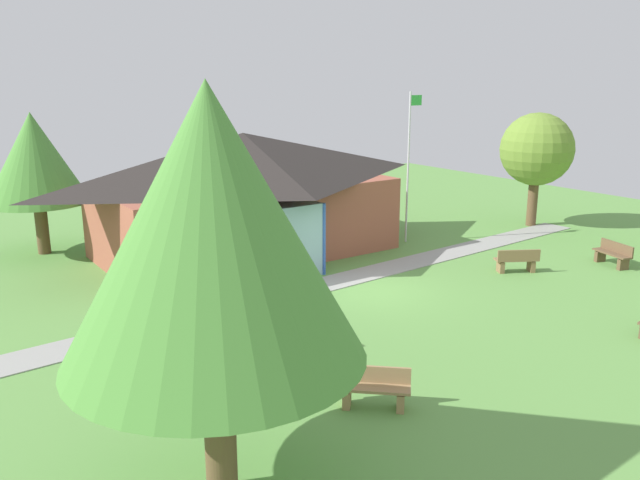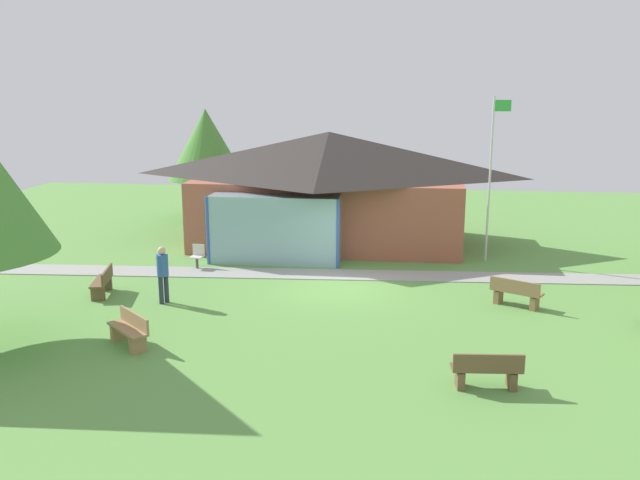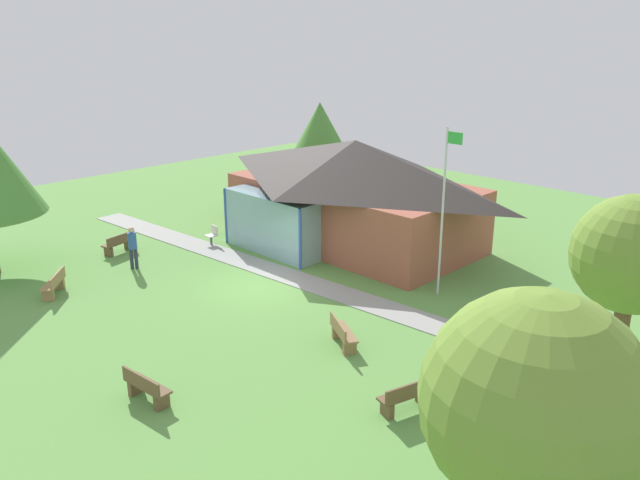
{
  "view_description": "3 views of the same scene",
  "coord_description": "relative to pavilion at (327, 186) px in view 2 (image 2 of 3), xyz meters",
  "views": [
    {
      "loc": [
        -12.47,
        -15.11,
        6.64
      ],
      "look_at": [
        -0.87,
        1.48,
        1.45
      ],
      "focal_mm": 36.1,
      "sensor_mm": 36.0,
      "label": 1
    },
    {
      "loc": [
        2.02,
        -20.96,
        6.29
      ],
      "look_at": [
        -0.88,
        1.96,
        1.05
      ],
      "focal_mm": 37.65,
      "sensor_mm": 36.0,
      "label": 2
    },
    {
      "loc": [
        17.31,
        -14.54,
        9.23
      ],
      "look_at": [
        0.09,
        2.88,
        1.12
      ],
      "focal_mm": 36.39,
      "sensor_mm": 36.0,
      "label": 3
    }
  ],
  "objects": [
    {
      "name": "ground_plane",
      "position": [
        1.12,
        -6.05,
        -2.38
      ],
      "size": [
        44.0,
        44.0,
        0.0
      ],
      "primitive_type": "plane",
      "color": "#609947"
    },
    {
      "name": "pavilion",
      "position": [
        0.0,
        0.0,
        0.0
      ],
      "size": [
        11.57,
        7.55,
        4.58
      ],
      "color": "#A35642",
      "rests_on": "ground_plane"
    },
    {
      "name": "footpath",
      "position": [
        1.12,
        -4.82,
        -2.36
      ],
      "size": [
        25.52,
        2.88,
        0.03
      ],
      "primitive_type": "cube",
      "rotation": [
        0.0,
        0.0,
        0.06
      ],
      "color": "#999993",
      "rests_on": "ground_plane"
    },
    {
      "name": "flagpole",
      "position": [
        6.26,
        -2.18,
        0.94
      ],
      "size": [
        0.64,
        0.08,
        6.04
      ],
      "color": "silver",
      "rests_on": "ground_plane"
    },
    {
      "name": "bench_front_right",
      "position": [
        5.0,
        -13.35,
        -1.98
      ],
      "size": [
        1.53,
        0.57,
        0.84
      ],
      "rotation": [
        0.0,
        0.0,
        0.09
      ],
      "color": "brown",
      "rests_on": "ground_plane"
    },
    {
      "name": "bench_front_left",
      "position": [
        -3.55,
        -11.95,
        -1.98
      ],
      "size": [
        1.4,
        1.34,
        0.84
      ],
      "rotation": [
        0.0,
        0.0,
        2.4
      ],
      "color": "#9E7A51",
      "rests_on": "ground_plane"
    },
    {
      "name": "bench_mid_left",
      "position": [
        -6.07,
        -8.01,
        -1.98
      ],
      "size": [
        0.78,
        1.56,
        0.84
      ],
      "rotation": [
        0.0,
        0.0,
        1.81
      ],
      "color": "brown",
      "rests_on": "ground_plane"
    },
    {
      "name": "bench_mid_right",
      "position": [
        6.5,
        -7.56,
        -1.98
      ],
      "size": [
        1.52,
        1.13,
        0.84
      ],
      "rotation": [
        0.0,
        0.0,
        5.76
      ],
      "color": "olive",
      "rests_on": "ground_plane"
    },
    {
      "name": "patio_chair_west",
      "position": [
        -4.11,
        -4.57,
        -1.96
      ],
      "size": [
        0.47,
        0.47,
        0.86
      ],
      "rotation": [
        0.0,
        0.0,
        3.07
      ],
      "color": "beige",
      "rests_on": "ground_plane"
    },
    {
      "name": "visitor_strolling_lawn",
      "position": [
        -3.91,
        -8.55,
        -1.36
      ],
      "size": [
        0.34,
        0.34,
        1.74
      ],
      "rotation": [
        0.0,
        0.0,
        0.86
      ],
      "color": "#2D3347",
      "rests_on": "ground_plane"
    },
    {
      "name": "tree_behind_pavilion_left",
      "position": [
        -6.37,
        4.49,
        1.26
      ],
      "size": [
        3.76,
        3.76,
        5.35
      ],
      "color": "brown",
      "rests_on": "ground_plane"
    }
  ]
}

